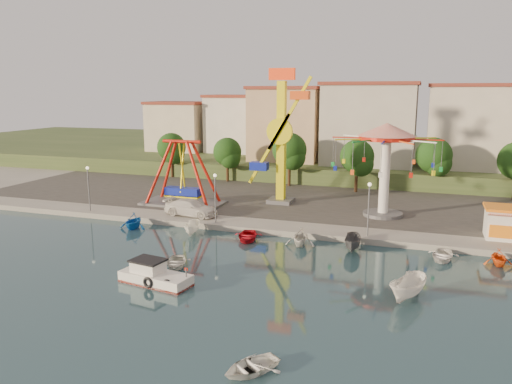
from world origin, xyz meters
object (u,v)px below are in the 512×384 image
at_px(pirate_ship_ride, 182,174).
at_px(kamikaze_tower, 283,140).
at_px(van, 191,208).
at_px(wave_swinger, 386,149).
at_px(cabin_motorboat, 154,277).
at_px(skiff, 408,289).
at_px(rowboat_a, 176,262).

height_order(pirate_ship_ride, kamikaze_tower, kamikaze_tower).
bearing_deg(kamikaze_tower, van, -130.66).
relative_size(kamikaze_tower, wave_swinger, 1.42).
height_order(pirate_ship_ride, van, pirate_ship_ride).
xyz_separation_m(pirate_ship_ride, van, (3.47, -4.86, -2.89)).
relative_size(wave_swinger, van, 1.87).
bearing_deg(cabin_motorboat, wave_swinger, 68.26).
xyz_separation_m(kamikaze_tower, wave_swinger, (12.47, -2.50, -0.34)).
height_order(pirate_ship_ride, wave_swinger, wave_swinger).
bearing_deg(pirate_ship_ride, cabin_motorboat, -68.30).
bearing_deg(wave_swinger, cabin_motorboat, -121.10).
xyz_separation_m(wave_swinger, skiff, (3.57, -21.73, -7.34)).
bearing_deg(wave_swinger, van, -161.54).
relative_size(cabin_motorboat, skiff, 1.33).
distance_m(skiff, van, 28.31).
distance_m(cabin_motorboat, skiff, 18.73).
relative_size(pirate_ship_ride, skiff, 2.25).
bearing_deg(kamikaze_tower, rowboat_a, -96.35).
xyz_separation_m(pirate_ship_ride, skiff, (27.54, -19.75, -3.54)).
height_order(wave_swinger, van, wave_swinger).
height_order(cabin_motorboat, van, van).
relative_size(kamikaze_tower, rowboat_a, 4.75).
distance_m(wave_swinger, skiff, 23.21).
height_order(rowboat_a, van, van).
bearing_deg(rowboat_a, pirate_ship_ride, 93.01).
bearing_deg(kamikaze_tower, skiff, -56.50).
relative_size(wave_swinger, cabin_motorboat, 1.96).
bearing_deg(van, pirate_ship_ride, 40.30).
distance_m(pirate_ship_ride, skiff, 34.07).
xyz_separation_m(pirate_ship_ride, wave_swinger, (23.97, 1.98, 3.80)).
relative_size(skiff, van, 0.71).
relative_size(pirate_ship_ride, van, 1.61).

